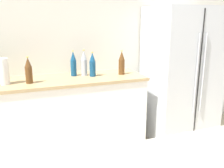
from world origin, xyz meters
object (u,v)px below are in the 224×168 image
(refrigerator, at_px, (180,74))
(back_bottle_2, at_px, (29,71))
(back_bottle_0, at_px, (122,63))
(back_bottle_1, at_px, (73,64))
(paper_towel_roll, at_px, (3,71))
(back_bottle_3, at_px, (84,63))
(back_bottle_4, at_px, (93,65))

(refrigerator, distance_m, back_bottle_2, 1.95)
(back_bottle_0, xyz_separation_m, back_bottle_1, (-0.58, 0.12, 0.00))
(paper_towel_roll, relative_size, back_bottle_0, 0.93)
(back_bottle_0, bearing_deg, refrigerator, -4.39)
(back_bottle_0, relative_size, back_bottle_1, 0.97)
(back_bottle_0, bearing_deg, paper_towel_roll, -179.35)
(back_bottle_3, bearing_deg, back_bottle_4, -44.78)
(back_bottle_2, bearing_deg, back_bottle_4, 6.22)
(back_bottle_0, distance_m, back_bottle_3, 0.47)
(back_bottle_1, xyz_separation_m, back_bottle_3, (0.13, -0.02, 0.00))
(back_bottle_0, relative_size, back_bottle_2, 1.03)
(refrigerator, relative_size, back_bottle_4, 5.98)
(refrigerator, relative_size, back_bottle_1, 5.72)
(paper_towel_roll, bearing_deg, back_bottle_0, 0.65)
(refrigerator, xyz_separation_m, back_bottle_1, (-1.42, 0.19, 0.20))
(back_bottle_2, relative_size, back_bottle_4, 0.98)
(back_bottle_2, xyz_separation_m, back_bottle_4, (0.74, 0.08, 0.00))
(refrigerator, distance_m, back_bottle_3, 1.31)
(refrigerator, relative_size, back_bottle_3, 5.61)
(back_bottle_1, distance_m, back_bottle_3, 0.13)
(back_bottle_0, bearing_deg, back_bottle_2, -177.07)
(back_bottle_1, bearing_deg, paper_towel_roll, -169.91)
(refrigerator, height_order, back_bottle_4, refrigerator)
(back_bottle_2, distance_m, back_bottle_3, 0.67)
(back_bottle_3, distance_m, back_bottle_4, 0.12)
(paper_towel_roll, relative_size, back_bottle_3, 0.89)
(refrigerator, xyz_separation_m, back_bottle_0, (-0.84, 0.06, 0.20))
(back_bottle_4, bearing_deg, refrigerator, -4.17)
(refrigerator, bearing_deg, back_bottle_1, 172.48)
(refrigerator, xyz_separation_m, back_bottle_2, (-1.94, 0.01, 0.19))
(back_bottle_0, distance_m, back_bottle_2, 1.11)
(back_bottle_4, bearing_deg, back_bottle_3, 135.22)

